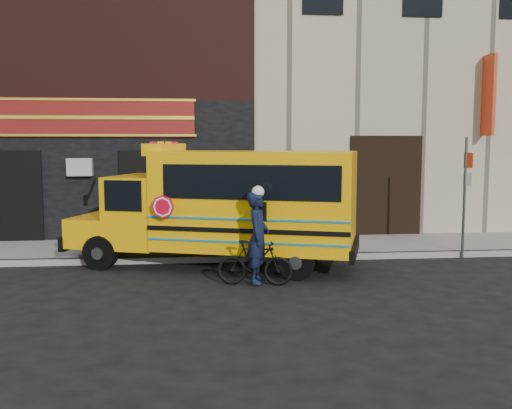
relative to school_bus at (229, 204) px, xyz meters
The scene contains 8 objects.
ground 2.70m from the school_bus, 65.00° to the right, with size 120.00×120.00×0.00m, color black.
curb 1.81m from the school_bus, 31.13° to the left, with size 40.00×0.20×0.15m, color gray.
sidewalk 2.69m from the school_bus, 65.45° to the left, with size 40.00×3.00×0.15m, color gray.
building 9.65m from the school_bus, 83.89° to the left, with size 20.00×10.70×12.00m.
school_bus is the anchor object (origin of this frame).
sign_pole 6.03m from the school_bus, ahead, with size 0.13×0.25×3.08m.
bicycle 2.16m from the school_bus, 76.38° to the right, with size 0.44×1.57×0.94m, color black.
cyclist 1.93m from the school_bus, 73.89° to the right, with size 0.69×0.46×1.90m, color black.
Camera 1 is at (-1.63, -11.32, 2.95)m, focal length 40.00 mm.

